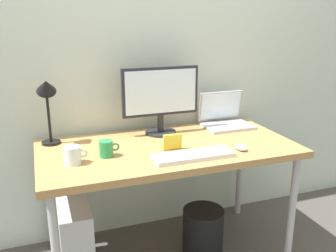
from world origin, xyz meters
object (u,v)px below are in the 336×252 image
at_px(desk, 168,155).
at_px(computer_tower, 75,238).
at_px(coffee_mug, 107,149).
at_px(glass_cup, 73,155).
at_px(wastebasket, 203,231).
at_px(keyboard, 194,156).
at_px(mouse, 241,147).
at_px(photo_frame, 173,142).
at_px(desk_lamp, 47,96).
at_px(laptop, 225,118).
at_px(monitor, 161,96).

relative_size(desk, computer_tower, 3.54).
bearing_deg(coffee_mug, glass_cup, -166.57).
xyz_separation_m(computer_tower, wastebasket, (0.78, -0.11, -0.06)).
distance_m(keyboard, coffee_mug, 0.47).
distance_m(mouse, photo_frame, 0.39).
distance_m(coffee_mug, glass_cup, 0.19).
bearing_deg(desk_lamp, glass_cup, -74.97).
height_order(desk, wastebasket, desk).
bearing_deg(glass_cup, mouse, -7.11).
bearing_deg(laptop, desk, -153.52).
distance_m(monitor, computer_tower, 1.00).
xyz_separation_m(coffee_mug, wastebasket, (0.59, 0.00, -0.64)).
bearing_deg(glass_cup, photo_frame, 2.37).
relative_size(desk_lamp, keyboard, 0.95).
height_order(photo_frame, computer_tower, photo_frame).
bearing_deg(monitor, desk_lamp, 179.97).
bearing_deg(keyboard, monitor, 93.66).
bearing_deg(laptop, mouse, -106.78).
bearing_deg(keyboard, computer_tower, 155.70).
bearing_deg(coffee_mug, wastebasket, 0.27).
distance_m(photo_frame, wastebasket, 0.68).
xyz_separation_m(laptop, desk_lamp, (-1.15, -0.01, 0.24)).
height_order(desk, keyboard, keyboard).
distance_m(mouse, wastebasket, 0.65).
relative_size(glass_cup, photo_frame, 1.12).
xyz_separation_m(monitor, laptop, (0.47, 0.01, -0.19)).
bearing_deg(coffee_mug, mouse, -12.15).
relative_size(monitor, glass_cup, 4.01).
distance_m(desk, monitor, 0.39).
bearing_deg(mouse, keyboard, -176.71).
bearing_deg(computer_tower, mouse, -16.02).
xyz_separation_m(laptop, photo_frame, (-0.50, -0.32, -0.01)).
height_order(laptop, keyboard, laptop).
bearing_deg(desk, glass_cup, -170.12).
bearing_deg(photo_frame, desk_lamp, 154.39).
relative_size(desk_lamp, coffee_mug, 3.78).
xyz_separation_m(desk_lamp, computer_tower, (0.08, -0.18, -0.83)).
height_order(monitor, computer_tower, monitor).
height_order(laptop, mouse, laptop).
distance_m(desk_lamp, computer_tower, 0.85).
xyz_separation_m(keyboard, glass_cup, (-0.62, 0.13, 0.03)).
xyz_separation_m(keyboard, mouse, (0.30, 0.02, 0.01)).
xyz_separation_m(desk, coffee_mug, (-0.37, -0.05, 0.11)).
xyz_separation_m(desk_lamp, coffee_mug, (0.27, -0.29, -0.25)).
height_order(mouse, computer_tower, mouse).
height_order(desk, laptop, laptop).
bearing_deg(laptop, keyboard, -132.49).
bearing_deg(computer_tower, wastebasket, -7.66).
distance_m(desk_lamp, photo_frame, 0.76).
relative_size(desk_lamp, wastebasket, 1.40).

